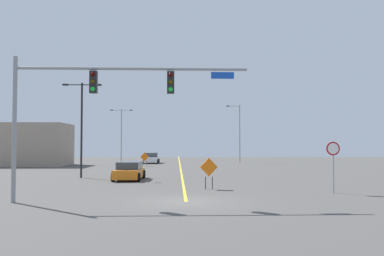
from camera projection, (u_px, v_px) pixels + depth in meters
ground at (186, 202)px, 19.25m from camera, size 130.20×130.20×0.00m
road_centre_stripe at (180, 164)px, 55.36m from camera, size 0.16×72.33×0.01m
traffic_signal_assembly at (93, 94)px, 19.27m from camera, size 11.03×0.44×6.83m
stop_sign at (333, 157)px, 22.67m from camera, size 0.76×0.07×2.84m
street_lamp_far_right at (239, 131)px, 61.79m from camera, size 2.10×0.24×8.60m
street_lamp_near_left at (82, 121)px, 33.03m from camera, size 3.12×0.24×7.66m
street_lamp_far_left at (121, 130)px, 66.83m from camera, size 3.62×0.24×8.40m
construction_sign_right_lane at (209, 169)px, 24.68m from camera, size 1.09×0.31×1.88m
construction_sign_left_shoulder at (145, 158)px, 50.40m from camera, size 1.08×0.14×1.68m
car_white_passing at (152, 158)px, 57.77m from camera, size 2.12×4.55×1.48m
car_orange_approaching at (129, 171)px, 31.14m from camera, size 2.21×4.47×1.36m
roadside_building_west at (30, 145)px, 51.49m from camera, size 9.41×6.89×5.29m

